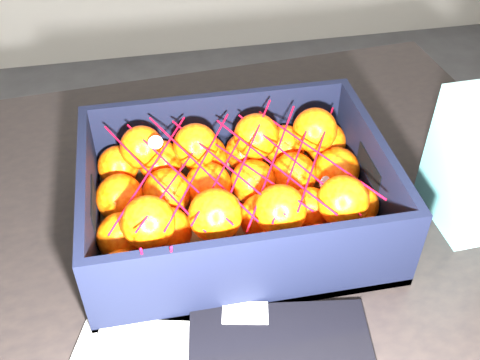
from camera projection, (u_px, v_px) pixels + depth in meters
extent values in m
cube|color=black|center=(176.00, 231.00, 0.84)|extent=(1.26, 0.89, 0.04)
cylinder|color=black|center=(391.00, 204.00, 1.42)|extent=(0.06, 0.06, 0.71)
cube|color=red|center=(202.00, 279.00, 0.72)|extent=(0.08, 0.07, 0.00)
cube|color=white|center=(245.00, 313.00, 0.68)|extent=(0.06, 0.04, 0.00)
cube|color=olive|center=(236.00, 220.00, 0.82)|extent=(0.41, 0.30, 0.01)
cube|color=black|center=(219.00, 129.00, 0.89)|extent=(0.41, 0.01, 0.13)
cube|color=black|center=(259.00, 273.00, 0.67)|extent=(0.41, 0.01, 0.13)
cube|color=black|center=(90.00, 210.00, 0.75)|extent=(0.01, 0.28, 0.13)
cube|color=black|center=(372.00, 173.00, 0.81)|extent=(0.01, 0.28, 0.13)
sphere|color=#FC4C05|center=(123.00, 277.00, 0.69)|extent=(0.07, 0.07, 0.07)
sphere|color=#FC4C05|center=(121.00, 237.00, 0.74)|extent=(0.06, 0.06, 0.06)
sphere|color=#FC4C05|center=(120.00, 198.00, 0.80)|extent=(0.07, 0.07, 0.07)
sphere|color=#FC4C05|center=(118.00, 166.00, 0.85)|extent=(0.06, 0.06, 0.06)
sphere|color=#FC4C05|center=(177.00, 272.00, 0.70)|extent=(0.07, 0.07, 0.07)
sphere|color=#FC4C05|center=(168.00, 231.00, 0.75)|extent=(0.06, 0.06, 0.06)
sphere|color=#FC4C05|center=(167.00, 192.00, 0.81)|extent=(0.07, 0.07, 0.07)
sphere|color=#FC4C05|center=(160.00, 162.00, 0.86)|extent=(0.07, 0.07, 0.07)
sphere|color=#FC4C05|center=(228.00, 262.00, 0.71)|extent=(0.06, 0.06, 0.06)
sphere|color=#FC4C05|center=(218.00, 220.00, 0.76)|extent=(0.06, 0.06, 0.06)
sphere|color=#FC4C05|center=(208.00, 185.00, 0.82)|extent=(0.07, 0.07, 0.07)
sphere|color=#FC4C05|center=(205.00, 156.00, 0.87)|extent=(0.07, 0.07, 0.07)
sphere|color=#FC4C05|center=(278.00, 253.00, 0.72)|extent=(0.07, 0.07, 0.07)
sphere|color=#FC4C05|center=(263.00, 217.00, 0.77)|extent=(0.06, 0.06, 0.06)
sphere|color=#FC4C05|center=(253.00, 182.00, 0.82)|extent=(0.07, 0.07, 0.07)
sphere|color=#FC4C05|center=(245.00, 152.00, 0.87)|extent=(0.06, 0.06, 0.06)
sphere|color=#FC4C05|center=(322.00, 250.00, 0.72)|extent=(0.07, 0.07, 0.07)
sphere|color=#FC4C05|center=(310.00, 210.00, 0.78)|extent=(0.06, 0.06, 0.06)
sphere|color=#FC4C05|center=(294.00, 175.00, 0.83)|extent=(0.07, 0.07, 0.07)
sphere|color=#FC4C05|center=(284.00, 145.00, 0.88)|extent=(0.06, 0.06, 0.06)
sphere|color=#FC4C05|center=(372.00, 240.00, 0.74)|extent=(0.06, 0.06, 0.06)
sphere|color=#FC4C05|center=(356.00, 205.00, 0.79)|extent=(0.06, 0.06, 0.06)
sphere|color=#FC4C05|center=(337.00, 170.00, 0.84)|extent=(0.07, 0.07, 0.07)
sphere|color=#FC4C05|center=(325.00, 142.00, 0.89)|extent=(0.07, 0.07, 0.07)
sphere|color=#FC4C05|center=(148.00, 222.00, 0.69)|extent=(0.07, 0.07, 0.07)
sphere|color=#FC4C05|center=(142.00, 147.00, 0.80)|extent=(0.06, 0.06, 0.06)
sphere|color=#FC4C05|center=(215.00, 215.00, 0.70)|extent=(0.07, 0.07, 0.07)
sphere|color=#FC4C05|center=(196.00, 146.00, 0.80)|extent=(0.06, 0.06, 0.06)
sphere|color=#FC4C05|center=(280.00, 210.00, 0.71)|extent=(0.07, 0.07, 0.07)
sphere|color=#FC4C05|center=(256.00, 136.00, 0.82)|extent=(0.07, 0.07, 0.07)
sphere|color=#FC4C05|center=(343.00, 201.00, 0.72)|extent=(0.07, 0.07, 0.07)
sphere|color=#FC4C05|center=(315.00, 130.00, 0.83)|extent=(0.07, 0.07, 0.07)
cylinder|color=#B9061C|center=(151.00, 175.00, 0.73)|extent=(0.11, 0.21, 0.02)
cylinder|color=#B9061C|center=(176.00, 171.00, 0.73)|extent=(0.11, 0.21, 0.01)
cylinder|color=#B9061C|center=(200.00, 165.00, 0.74)|extent=(0.11, 0.21, 0.02)
cylinder|color=#B9061C|center=(224.00, 164.00, 0.74)|extent=(0.11, 0.21, 0.00)
cylinder|color=#B9061C|center=(249.00, 167.00, 0.74)|extent=(0.11, 0.21, 0.02)
cylinder|color=#B9061C|center=(272.00, 164.00, 0.75)|extent=(0.11, 0.21, 0.01)
cylinder|color=#B9061C|center=(295.00, 161.00, 0.75)|extent=(0.11, 0.21, 0.02)
cylinder|color=#B9061C|center=(317.00, 152.00, 0.76)|extent=(0.11, 0.21, 0.00)
cylinder|color=#B9061C|center=(151.00, 170.00, 0.73)|extent=(0.11, 0.21, 0.01)
cylinder|color=#B9061C|center=(176.00, 176.00, 0.73)|extent=(0.11, 0.21, 0.03)
cylinder|color=#B9061C|center=(199.00, 167.00, 0.74)|extent=(0.11, 0.21, 0.01)
cylinder|color=#B9061C|center=(224.00, 167.00, 0.74)|extent=(0.11, 0.21, 0.02)
cylinder|color=#B9061C|center=(247.00, 156.00, 0.75)|extent=(0.11, 0.21, 0.02)
cylinder|color=#B9061C|center=(273.00, 163.00, 0.75)|extent=(0.11, 0.21, 0.03)
cylinder|color=#B9061C|center=(295.00, 161.00, 0.75)|extent=(0.11, 0.21, 0.00)
cylinder|color=#B9061C|center=(317.00, 154.00, 0.76)|extent=(0.11, 0.21, 0.01)
cylinder|color=#B9061C|center=(144.00, 264.00, 0.64)|extent=(0.00, 0.03, 0.09)
cylinder|color=#B9061C|center=(171.00, 260.00, 0.64)|extent=(0.01, 0.04, 0.08)
cube|color=silver|center=(476.00, 165.00, 0.77)|extent=(0.09, 0.13, 0.19)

